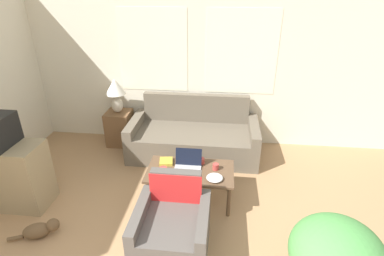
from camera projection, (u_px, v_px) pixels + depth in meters
The scene contains 15 objects.
wall_back at pixel (202, 67), 4.80m from camera, with size 6.57×0.06×2.60m.
couch at pixel (194, 138), 4.84m from camera, with size 2.01×0.93×0.89m.
armchair at pixel (173, 229), 3.05m from camera, with size 0.73×0.75×0.78m.
tv_dresser at pixel (5, 175), 3.65m from camera, with size 1.00×0.48×0.83m.
side_table at pixel (120, 128), 5.11m from camera, with size 0.40×0.40×0.59m.
table_lamp at pixel (116, 91), 4.82m from camera, with size 0.33×0.33×0.57m.
coffee_table at pixel (190, 173), 3.70m from camera, with size 1.07×0.60×0.44m.
laptop at pixel (188, 165), 3.69m from camera, with size 0.33×0.28×0.23m.
cup_navy at pixel (216, 167), 3.68m from camera, with size 0.08×0.08×0.08m.
cup_yellow at pixel (201, 161), 3.81m from camera, with size 0.09×0.09×0.07m.
cup_white at pixel (163, 170), 3.61m from camera, with size 0.10×0.10×0.08m.
snack_bowl at pixel (215, 178), 3.50m from camera, with size 0.19×0.19×0.05m.
book_red at pixel (166, 161), 3.83m from camera, with size 0.19×0.20×0.04m.
potted_plant at pixel (336, 255), 2.48m from camera, with size 0.77×0.77×0.79m.
cat_black at pixel (40, 230), 3.27m from camera, with size 0.51×0.27×0.20m.
Camera 1 is at (0.37, -1.02, 2.52)m, focal length 28.00 mm.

